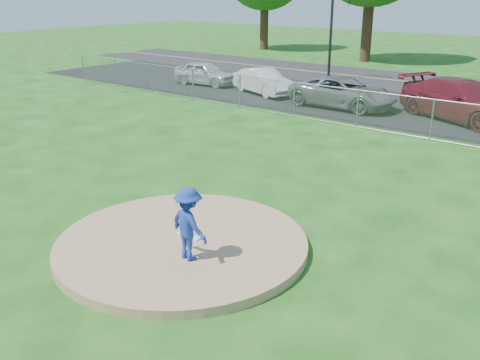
# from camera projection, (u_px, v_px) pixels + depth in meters

# --- Properties ---
(ground) EXTENTS (120.00, 120.00, 0.00)m
(ground) POSITION_uv_depth(u_px,v_px,m) (381.00, 147.00, 18.89)
(ground) COLOR #154A10
(ground) RESTS_ON ground
(pitchers_mound) EXTENTS (5.40, 5.40, 0.20)m
(pitchers_mound) POSITION_uv_depth(u_px,v_px,m) (182.00, 244.00, 11.51)
(pitchers_mound) COLOR #9E7757
(pitchers_mound) RESTS_ON ground
(pitching_rubber) EXTENTS (0.60, 0.15, 0.04)m
(pitching_rubber) POSITION_uv_depth(u_px,v_px,m) (188.00, 236.00, 11.62)
(pitching_rubber) COLOR white
(pitching_rubber) RESTS_ON pitchers_mound
(chain_link_fence) EXTENTS (40.00, 0.06, 1.50)m
(chain_link_fence) POSITION_uv_depth(u_px,v_px,m) (406.00, 116.00, 20.11)
(chain_link_fence) COLOR gray
(chain_link_fence) RESTS_ON ground
(parking_lot) EXTENTS (50.00, 8.00, 0.01)m
(parking_lot) POSITION_uv_depth(u_px,v_px,m) (444.00, 115.00, 23.67)
(parking_lot) COLOR black
(parking_lot) RESTS_ON ground
(traffic_signal_left) EXTENTS (1.28, 0.20, 5.60)m
(traffic_signal_left) POSITION_uv_depth(u_px,v_px,m) (335.00, 22.00, 31.72)
(traffic_signal_left) COLOR black
(traffic_signal_left) RESTS_ON ground
(pitcher) EXTENTS (1.04, 0.69, 1.49)m
(pitcher) POSITION_uv_depth(u_px,v_px,m) (189.00, 224.00, 10.44)
(pitcher) COLOR #1B3598
(pitcher) RESTS_ON pitchers_mound
(traffic_cone) EXTENTS (0.33, 0.33, 0.64)m
(traffic_cone) POSITION_uv_depth(u_px,v_px,m) (306.00, 95.00, 26.27)
(traffic_cone) COLOR #FE590D
(traffic_cone) RESTS_ON parking_lot
(parked_car_silver) EXTENTS (3.94, 1.86, 1.30)m
(parked_car_silver) POSITION_uv_depth(u_px,v_px,m) (205.00, 73.00, 30.72)
(parked_car_silver) COLOR silver
(parked_car_silver) RESTS_ON parking_lot
(parked_car_white) EXTENTS (4.19, 2.56, 1.30)m
(parked_car_white) POSITION_uv_depth(u_px,v_px,m) (264.00, 82.00, 28.02)
(parked_car_white) COLOR silver
(parked_car_white) RESTS_ON parking_lot
(parked_car_gray) EXTENTS (5.01, 2.32, 1.39)m
(parked_car_gray) POSITION_uv_depth(u_px,v_px,m) (343.00, 93.00, 24.84)
(parked_car_gray) COLOR slate
(parked_car_gray) RESTS_ON parking_lot
(parked_car_darkred) EXTENTS (6.23, 4.50, 1.68)m
(parked_car_darkred) POSITION_uv_depth(u_px,v_px,m) (462.00, 100.00, 22.39)
(parked_car_darkred) COLOR maroon
(parked_car_darkred) RESTS_ON parking_lot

